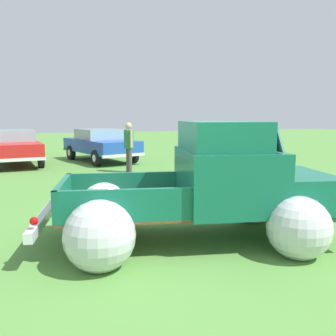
{
  "coord_description": "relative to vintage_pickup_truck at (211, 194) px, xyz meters",
  "views": [
    {
      "loc": [
        -2.36,
        -5.16,
        2.0
      ],
      "look_at": [
        0.0,
        0.85,
        1.07
      ],
      "focal_mm": 38.64,
      "sensor_mm": 36.0,
      "label": 1
    }
  ],
  "objects": [
    {
      "name": "ground_plane",
      "position": [
        -0.38,
        0.09,
        -0.76
      ],
      "size": [
        80.0,
        80.0,
        0.0
      ],
      "primitive_type": "plane",
      "color": "#548C3D"
    },
    {
      "name": "vintage_pickup_truck",
      "position": [
        0.0,
        0.0,
        0.0
      ],
      "size": [
        4.94,
        3.56,
        1.96
      ],
      "rotation": [
        0.0,
        0.0,
        -0.24
      ],
      "color": "black",
      "rests_on": "ground"
    },
    {
      "name": "show_car_0",
      "position": [
        -3.21,
        11.15,
        0.03
      ],
      "size": [
        2.25,
        4.76,
        1.43
      ],
      "rotation": [
        0.0,
        0.0,
        -1.49
      ],
      "color": "black",
      "rests_on": "ground"
    },
    {
      "name": "show_car_1",
      "position": [
        0.33,
        10.97,
        0.03
      ],
      "size": [
        2.91,
        4.64,
        1.43
      ],
      "rotation": [
        0.0,
        0.0,
        -1.32
      ],
      "color": "black",
      "rests_on": "ground"
    },
    {
      "name": "spectator_0",
      "position": [
        0.66,
        7.39,
        0.26
      ],
      "size": [
        0.38,
        0.54,
        1.78
      ],
      "rotation": [
        0.0,
        0.0,
        3.26
      ],
      "color": "#4C4742",
      "rests_on": "ground"
    },
    {
      "name": "lane_cone_0",
      "position": [
        -0.75,
        2.96,
        -0.45
      ],
      "size": [
        0.36,
        0.36,
        0.63
      ],
      "color": "black",
      "rests_on": "ground"
    },
    {
      "name": "lane_cone_1",
      "position": [
        1.42,
        2.63,
        -0.45
      ],
      "size": [
        0.36,
        0.36,
        0.63
      ],
      "color": "black",
      "rests_on": "ground"
    }
  ]
}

